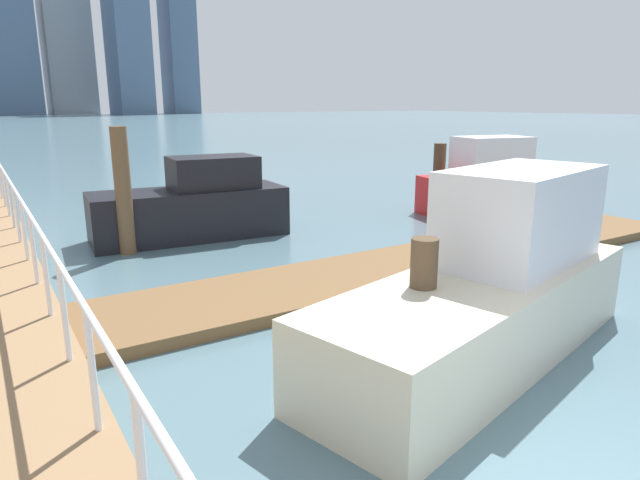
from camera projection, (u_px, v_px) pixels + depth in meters
name	position (u px, v px, depth m)	size (l,w,h in m)	color
ground_plane	(97.00, 187.00, 20.04)	(300.00, 300.00, 0.00)	slate
floating_dock	(427.00, 262.00, 10.31)	(13.48, 2.00, 0.18)	brown
boardwalk_railing	(31.00, 229.00, 7.93)	(0.06, 26.67, 1.08)	white
dock_piling_1	(123.00, 192.00, 10.93)	(0.32, 0.32, 2.56)	brown
dock_piling_2	(439.00, 177.00, 15.70)	(0.35, 0.35, 1.89)	#473826
dock_piling_3	(422.00, 308.00, 6.09)	(0.30, 0.30, 1.58)	brown
moored_boat_0	(194.00, 206.00, 12.45)	(4.39, 1.86, 1.82)	black
moored_boat_1	(492.00, 287.00, 6.64)	(5.41, 2.78, 2.22)	beige
moored_boat_2	(500.00, 184.00, 15.37)	(4.94, 2.48, 2.11)	red
skyline_tower_3	(7.00, 55.00, 137.22)	(13.81, 6.03, 29.41)	slate
skyline_tower_4	(64.00, 19.00, 145.95)	(11.92, 7.64, 49.26)	#8C939E
skyline_tower_5	(126.00, 26.00, 143.83)	(9.02, 13.01, 44.98)	slate
skyline_tower_6	(177.00, 12.00, 155.75)	(7.80, 10.91, 55.89)	slate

